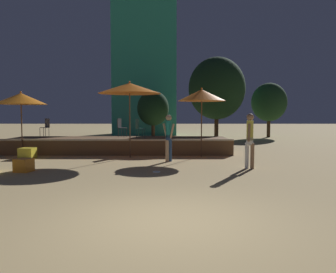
% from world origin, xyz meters
% --- Properties ---
extents(ground_plane, '(120.00, 120.00, 0.00)m').
position_xyz_m(ground_plane, '(0.00, 0.00, 0.00)').
color(ground_plane, tan).
extents(wooden_deck, '(10.74, 3.18, 0.74)m').
position_xyz_m(wooden_deck, '(-2.46, 10.56, 0.33)').
color(wooden_deck, brown).
rests_on(wooden_deck, ground).
extents(patio_umbrella_0, '(2.20, 2.20, 2.86)m').
position_xyz_m(patio_umbrella_0, '(-6.48, 8.93, 2.53)').
color(patio_umbrella_0, brown).
rests_on(patio_umbrella_0, ground).
extents(patio_umbrella_1, '(2.66, 2.66, 3.25)m').
position_xyz_m(patio_umbrella_1, '(-1.62, 8.40, 2.94)').
color(patio_umbrella_1, brown).
rests_on(patio_umbrella_1, ground).
extents(patio_umbrella_2, '(2.07, 2.07, 3.00)m').
position_xyz_m(patio_umbrella_2, '(1.45, 8.74, 2.66)').
color(patio_umbrella_2, brown).
rests_on(patio_umbrella_2, ground).
extents(cube_seat_0, '(0.57, 0.57, 0.42)m').
position_xyz_m(cube_seat_0, '(-4.61, 4.88, 0.21)').
color(cube_seat_0, orange).
rests_on(cube_seat_0, ground).
extents(cube_seat_2, '(0.59, 0.59, 0.44)m').
position_xyz_m(cube_seat_2, '(-5.88, 8.07, 0.22)').
color(cube_seat_2, yellow).
rests_on(cube_seat_2, ground).
extents(person_0, '(0.30, 0.54, 1.87)m').
position_xyz_m(person_0, '(2.78, 5.52, 1.05)').
color(person_0, white).
rests_on(person_0, ground).
extents(person_1, '(0.50, 0.46, 1.82)m').
position_xyz_m(person_1, '(0.03, 7.18, 1.01)').
color(person_1, '#2D4C7F').
rests_on(person_1, ground).
extents(bistro_chair_0, '(0.44, 0.44, 0.90)m').
position_xyz_m(bistro_chair_0, '(-2.32, 10.44, 1.29)').
color(bistro_chair_0, '#47474C').
rests_on(bistro_chair_0, wooden_deck).
extents(bistro_chair_1, '(0.46, 0.46, 0.90)m').
position_xyz_m(bistro_chair_1, '(-1.36, 9.62, 1.29)').
color(bistro_chair_1, '#1E4C47').
rests_on(bistro_chair_1, wooden_deck).
extents(bistro_chair_2, '(0.48, 0.48, 0.90)m').
position_xyz_m(bistro_chair_2, '(-6.06, 10.66, 1.29)').
color(bistro_chair_2, '#47474C').
rests_on(bistro_chair_2, wooden_deck).
extents(frisbee_disc, '(0.24, 0.24, 0.03)m').
position_xyz_m(frisbee_disc, '(-0.35, 4.78, 0.02)').
color(frisbee_disc, white).
rests_on(frisbee_disc, ground).
extents(background_tree_0, '(3.84, 3.84, 5.72)m').
position_xyz_m(background_tree_0, '(3.27, 16.91, 3.61)').
color(background_tree_0, '#3D2B1C').
rests_on(background_tree_0, ground).
extents(background_tree_1, '(2.49, 2.49, 3.71)m').
position_xyz_m(background_tree_1, '(-1.24, 20.30, 2.32)').
color(background_tree_1, '#3D2B1C').
rests_on(background_tree_1, ground).
extents(background_tree_2, '(2.82, 2.82, 4.38)m').
position_xyz_m(background_tree_2, '(8.09, 21.06, 2.82)').
color(background_tree_2, '#3D2B1C').
rests_on(background_tree_2, ground).
extents(distant_building, '(5.61, 4.27, 13.04)m').
position_xyz_m(distant_building, '(-2.15, 24.92, 6.52)').
color(distant_building, teal).
rests_on(distant_building, ground).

